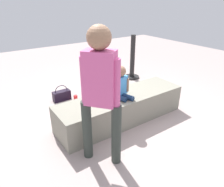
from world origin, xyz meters
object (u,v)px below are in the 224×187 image
adult_standing (100,87)px  cake_plate (107,100)px  water_bottle_near_gift (93,86)px  handbag_black_leather (62,95)px  water_bottle_far_side (86,98)px  cake_box_white (91,109)px  child_seated (121,84)px  handbag_brown_canvas (118,90)px  party_cup_red (76,98)px  gift_bag (112,79)px

adult_standing → cake_plate: size_ratio=7.07×
water_bottle_near_gift → handbag_black_leather: bearing=-173.3°
water_bottle_far_side → cake_box_white: (-0.10, -0.36, -0.03)m
child_seated → cake_plate: bearing=-179.4°
water_bottle_far_side → handbag_brown_canvas: size_ratio=0.60×
adult_standing → water_bottle_far_side: 1.77m
water_bottle_far_side → party_cup_red: water_bottle_far_side is taller
adult_standing → cake_plate: adult_standing is taller
gift_bag → handbag_black_leather: size_ratio=1.15×
party_cup_red → cake_box_white: (0.03, -0.54, 0.00)m
water_bottle_far_side → adult_standing: bearing=-111.0°
water_bottle_far_side → water_bottle_near_gift: bearing=47.7°
adult_standing → water_bottle_far_side: bearing=69.0°
adult_standing → party_cup_red: adult_standing is taller
child_seated → party_cup_red: (-0.27, 1.07, -0.59)m
water_bottle_near_gift → water_bottle_far_side: 0.61m
gift_bag → cake_plate: bearing=-127.5°
handbag_black_leather → handbag_brown_canvas: bearing=-21.8°
cake_box_white → handbag_black_leather: 0.76m
child_seated → water_bottle_near_gift: (0.27, 1.33, -0.56)m
cake_plate → handbag_black_leather: cake_plate is taller
child_seated → handbag_brown_canvas: bearing=55.3°
cake_plate → child_seated: bearing=0.6°
water_bottle_far_side → party_cup_red: 0.23m
child_seated → adult_standing: (-0.69, -0.55, 0.31)m
adult_standing → handbag_black_leather: bearing=83.1°
cake_plate → gift_bag: 1.60m
gift_bag → water_bottle_near_gift: bearing=169.7°
party_cup_red → cake_box_white: bearing=-87.0°
gift_bag → party_cup_red: 1.00m
child_seated → handbag_brown_canvas: child_seated is taller
child_seated → cake_plate: 0.32m
cake_plate → gift_bag: size_ratio=0.59×
adult_standing → water_bottle_near_gift: adult_standing is taller
cake_plate → party_cup_red: 1.14m
gift_bag → handbag_brown_canvas: gift_bag is taller
water_bottle_far_side → handbag_brown_canvas: (0.71, -0.06, 0.02)m
handbag_brown_canvas → child_seated: bearing=-124.7°
handbag_black_leather → cake_box_white: bearing=-71.9°
water_bottle_near_gift → handbag_black_leather: 0.75m
cake_plate → adult_standing: bearing=-128.6°
child_seated → cake_box_white: size_ratio=1.74×
cake_box_white → cake_plate: bearing=-91.3°
cake_plate → gift_bag: (0.96, 1.25, -0.28)m
water_bottle_far_side → handbag_black_leather: (-0.33, 0.36, 0.01)m
water_bottle_near_gift → cake_box_white: (-0.51, -0.81, -0.03)m
water_bottle_near_gift → adult_standing: bearing=-117.0°
water_bottle_far_side → party_cup_red: size_ratio=1.69×
child_seated → handbag_brown_canvas: (0.57, 0.82, -0.54)m
cake_plate → cake_box_white: size_ratio=0.81×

